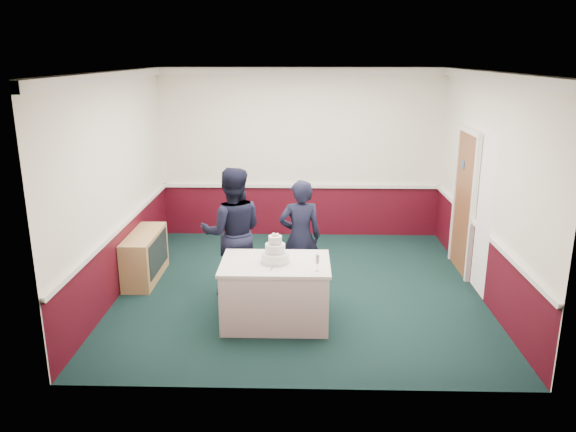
{
  "coord_description": "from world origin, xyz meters",
  "views": [
    {
      "loc": [
        0.03,
        -7.39,
        3.21
      ],
      "look_at": [
        -0.16,
        -0.1,
        1.1
      ],
      "focal_mm": 35.0,
      "sensor_mm": 36.0,
      "label": 1
    }
  ],
  "objects_px": {
    "cake_knife": "(272,268)",
    "person_man": "(233,233)",
    "wedding_cake": "(275,253)",
    "champagne_flute": "(317,260)",
    "person_woman": "(300,237)",
    "cake_table": "(275,292)",
    "sideboard": "(145,256)"
  },
  "relations": [
    {
      "from": "wedding_cake",
      "to": "champagne_flute",
      "type": "height_order",
      "value": "wedding_cake"
    },
    {
      "from": "sideboard",
      "to": "cake_knife",
      "type": "xyz_separation_m",
      "value": [
        1.96,
        -1.54,
        0.44
      ]
    },
    {
      "from": "cake_knife",
      "to": "person_woman",
      "type": "height_order",
      "value": "person_woman"
    },
    {
      "from": "cake_table",
      "to": "person_man",
      "type": "distance_m",
      "value": 1.14
    },
    {
      "from": "champagne_flute",
      "to": "person_woman",
      "type": "bearing_deg",
      "value": 99.78
    },
    {
      "from": "wedding_cake",
      "to": "cake_knife",
      "type": "xyz_separation_m",
      "value": [
        -0.03,
        -0.2,
        -0.11
      ]
    },
    {
      "from": "cake_knife",
      "to": "person_woman",
      "type": "bearing_deg",
      "value": 81.04
    },
    {
      "from": "wedding_cake",
      "to": "champagne_flute",
      "type": "xyz_separation_m",
      "value": [
        0.5,
        -0.28,
        0.03
      ]
    },
    {
      "from": "person_man",
      "to": "person_woman",
      "type": "distance_m",
      "value": 0.92
    },
    {
      "from": "cake_knife",
      "to": "person_man",
      "type": "distance_m",
      "value": 1.19
    },
    {
      "from": "person_man",
      "to": "person_woman",
      "type": "bearing_deg",
      "value": 178.02
    },
    {
      "from": "sideboard",
      "to": "person_man",
      "type": "height_order",
      "value": "person_man"
    },
    {
      "from": "sideboard",
      "to": "champagne_flute",
      "type": "xyz_separation_m",
      "value": [
        2.49,
        -1.62,
        0.58
      ]
    },
    {
      "from": "sideboard",
      "to": "cake_knife",
      "type": "bearing_deg",
      "value": -38.23
    },
    {
      "from": "sideboard",
      "to": "champagne_flute",
      "type": "relative_size",
      "value": 5.85
    },
    {
      "from": "champagne_flute",
      "to": "person_man",
      "type": "relative_size",
      "value": 0.11
    },
    {
      "from": "person_woman",
      "to": "champagne_flute",
      "type": "bearing_deg",
      "value": 90.4
    },
    {
      "from": "champagne_flute",
      "to": "cake_knife",
      "type": "bearing_deg",
      "value": 171.42
    },
    {
      "from": "wedding_cake",
      "to": "champagne_flute",
      "type": "relative_size",
      "value": 1.78
    },
    {
      "from": "cake_table",
      "to": "cake_knife",
      "type": "bearing_deg",
      "value": -98.53
    },
    {
      "from": "wedding_cake",
      "to": "cake_knife",
      "type": "height_order",
      "value": "wedding_cake"
    },
    {
      "from": "champagne_flute",
      "to": "person_man",
      "type": "height_order",
      "value": "person_man"
    },
    {
      "from": "cake_knife",
      "to": "person_man",
      "type": "height_order",
      "value": "person_man"
    },
    {
      "from": "cake_knife",
      "to": "person_woman",
      "type": "xyz_separation_m",
      "value": [
        0.33,
        1.1,
        0.01
      ]
    },
    {
      "from": "champagne_flute",
      "to": "cake_table",
      "type": "bearing_deg",
      "value": 150.75
    },
    {
      "from": "sideboard",
      "to": "cake_knife",
      "type": "distance_m",
      "value": 2.53
    },
    {
      "from": "wedding_cake",
      "to": "person_man",
      "type": "xyz_separation_m",
      "value": [
        -0.62,
        0.83,
        -0.01
      ]
    },
    {
      "from": "sideboard",
      "to": "cake_knife",
      "type": "relative_size",
      "value": 5.45
    },
    {
      "from": "cake_table",
      "to": "cake_knife",
      "type": "relative_size",
      "value": 6.0
    },
    {
      "from": "cake_knife",
      "to": "champagne_flute",
      "type": "relative_size",
      "value": 1.07
    },
    {
      "from": "champagne_flute",
      "to": "person_man",
      "type": "bearing_deg",
      "value": 135.3
    },
    {
      "from": "cake_table",
      "to": "person_woman",
      "type": "height_order",
      "value": "person_woman"
    }
  ]
}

